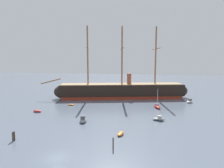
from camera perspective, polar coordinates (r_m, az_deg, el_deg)
name	(u,v)px	position (r m, az deg, el deg)	size (l,w,h in m)	color
ground_plane	(57,158)	(36.06, -16.19, -20.39)	(400.00, 400.00, 0.00)	slate
tall_ship	(122,91)	(83.94, 2.93, -1.96)	(62.97, 22.13, 30.89)	maroon
dinghy_foreground_right	(121,134)	(43.81, 2.57, -14.56)	(1.62, 2.90, 0.65)	orange
motorboat_near_centre	(83,120)	(52.89, -8.64, -10.45)	(2.84, 4.60, 1.80)	gray
dinghy_mid_left	(37,111)	(66.33, -21.44, -7.53)	(2.87, 1.30, 0.67)	#B22D28
motorboat_mid_right	(159,119)	(54.95, 13.78, -10.06)	(3.39, 1.55, 1.40)	gray
dinghy_alongside_bow	(71,105)	(72.30, -12.10, -6.06)	(2.49, 1.47, 0.55)	orange
sailboat_alongside_stern	(157,106)	(68.94, 13.31, -6.48)	(2.80, 5.45, 6.81)	#B22D28
dinghy_far_left	(59,94)	(97.42, -15.52, -2.76)	(2.99, 1.62, 0.67)	gray
motorboat_far_right	(190,101)	(81.14, 22.17, -4.81)	(3.47, 3.82, 1.54)	silver
sailboat_distant_centre	(124,93)	(93.63, 3.59, -2.78)	(3.09, 5.12, 6.39)	gold
mooring_piling_nearest	(113,143)	(37.34, 0.34, -17.26)	(0.25, 0.25, 2.16)	#4C3D2D
mooring_piling_left_pair	(14,136)	(45.53, -27.19, -13.65)	(0.36, 0.36, 1.93)	#382B1E
mooring_piling_right_pair	(13,136)	(45.44, -27.47, -13.74)	(0.38, 0.38, 1.88)	#4C3D2D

